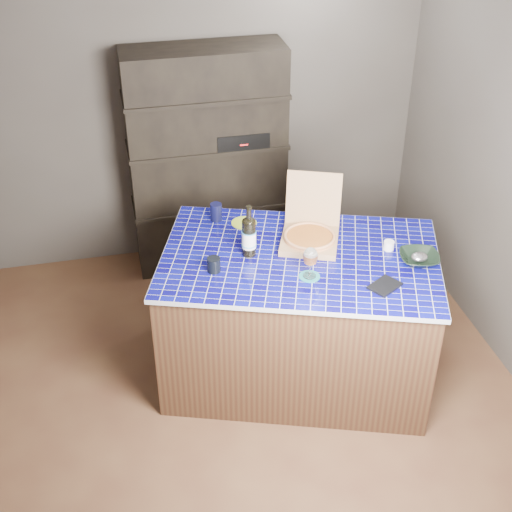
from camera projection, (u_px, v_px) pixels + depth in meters
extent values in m
plane|color=brown|center=(250.00, 379.00, 4.82)|extent=(3.50, 3.50, 0.00)
plane|color=#4B4741|center=(201.00, 109.00, 5.55)|extent=(3.50, 0.00, 3.50)
plane|color=#4B4741|center=(347.00, 450.00, 2.71)|extent=(3.50, 0.00, 3.50)
cube|color=black|center=(207.00, 162.00, 5.57)|extent=(1.20, 0.40, 1.80)
cube|color=black|center=(240.00, 135.00, 5.45)|extent=(0.40, 0.32, 0.12)
cube|color=#432D1A|center=(298.00, 318.00, 4.65)|extent=(1.91, 1.52, 0.90)
cube|color=#07044A|center=(300.00, 258.00, 4.39)|extent=(1.96, 1.57, 0.03)
cube|color=#A77956|center=(309.00, 241.00, 4.49)|extent=(0.46, 0.46, 0.04)
cube|color=#A77956|center=(314.00, 198.00, 4.56)|extent=(0.36, 0.20, 0.35)
cylinder|color=#BC7C4E|center=(310.00, 238.00, 4.48)|extent=(0.33, 0.33, 0.01)
cylinder|color=maroon|center=(310.00, 236.00, 4.48)|extent=(0.29, 0.29, 0.01)
torus|color=#BC7C4E|center=(310.00, 236.00, 4.47)|extent=(0.33, 0.33, 0.02)
cylinder|color=black|center=(249.00, 238.00, 4.34)|extent=(0.08, 0.08, 0.24)
ellipsoid|color=black|center=(249.00, 221.00, 4.27)|extent=(0.08, 0.08, 0.05)
cylinder|color=black|center=(249.00, 213.00, 4.24)|extent=(0.03, 0.03, 0.10)
cylinder|color=white|center=(249.00, 240.00, 4.35)|extent=(0.09, 0.09, 0.11)
cylinder|color=#3E98D3|center=(249.00, 244.00, 4.36)|extent=(0.09, 0.09, 0.01)
cylinder|color=#3E98D3|center=(249.00, 232.00, 4.31)|extent=(0.09, 0.09, 0.01)
cylinder|color=#166D74|center=(309.00, 276.00, 4.20)|extent=(0.13, 0.13, 0.01)
cylinder|color=white|center=(309.00, 276.00, 4.20)|extent=(0.08, 0.08, 0.01)
cylinder|color=white|center=(310.00, 269.00, 4.17)|extent=(0.01, 0.01, 0.08)
ellipsoid|color=white|center=(310.00, 257.00, 4.12)|extent=(0.09, 0.09, 0.12)
cylinder|color=#B25B1C|center=(310.00, 258.00, 4.13)|extent=(0.07, 0.07, 0.05)
cylinder|color=white|center=(311.00, 253.00, 4.11)|extent=(0.07, 0.07, 0.02)
cylinder|color=black|center=(214.00, 265.00, 4.23)|extent=(0.08, 0.08, 0.09)
cube|color=black|center=(385.00, 286.00, 4.12)|extent=(0.22, 0.21, 0.01)
imported|color=black|center=(419.00, 258.00, 4.31)|extent=(0.28, 0.28, 0.06)
ellipsoid|color=#B6B7C3|center=(419.00, 257.00, 4.31)|extent=(0.11, 0.09, 0.05)
cylinder|color=white|center=(389.00, 245.00, 4.44)|extent=(0.07, 0.07, 0.06)
cylinder|color=black|center=(216.00, 212.00, 4.72)|extent=(0.08, 0.08, 0.12)
cylinder|color=#A1BD28|center=(244.00, 223.00, 4.72)|extent=(0.17, 0.17, 0.01)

